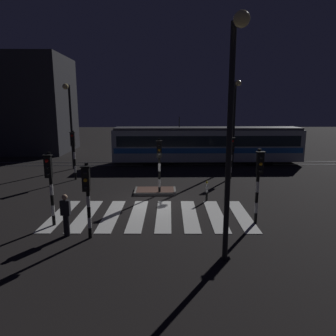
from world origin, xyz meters
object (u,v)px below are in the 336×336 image
Objects in this scene: street_lamp_trackside_left at (70,116)px; bollard_island_edge at (207,191)px; traffic_light_corner_near_left at (50,178)px; tram at (207,144)px; traffic_light_corner_near_right at (259,175)px; traffic_light_corner_far_right at (232,151)px; traffic_light_corner_far_left at (73,148)px; street_lamp_near_kerb at (232,117)px; pedestrian_waiting_at_kerb at (66,215)px; street_lamp_trackside_right at (235,114)px; traffic_light_median_centre at (159,158)px; traffic_light_kerb_mid_left at (87,190)px.

bollard_island_edge is at bearing -41.97° from street_lamp_trackside_left.
tram is at bearing 59.05° from traffic_light_corner_near_left.
traffic_light_corner_far_right is at bearing 84.92° from traffic_light_corner_near_right.
traffic_light_corner_far_left is 14.57m from street_lamp_near_kerb.
street_lamp_trackside_left reaches higher than bollard_island_edge.
traffic_light_corner_near_right reaches higher than pedestrian_waiting_at_kerb.
tram is at bearing 98.52° from traffic_light_corner_far_right.
tram is at bearing 63.30° from pedestrian_waiting_at_kerb.
traffic_light_corner_far_right is at bearing 0.41° from traffic_light_corner_far_left.
street_lamp_trackside_left is 3.95× the size of pedestrian_waiting_at_kerb.
street_lamp_trackside_right is at bearing 68.47° from bollard_island_edge.
traffic_light_median_centre is at bearing 133.46° from traffic_light_corner_near_right.
traffic_light_kerb_mid_left reaches higher than pedestrian_waiting_at_kerb.
traffic_light_corner_near_right is 0.20× the size of tram.
street_lamp_trackside_left is 11.80m from tram.
traffic_light_corner_far_left reaches higher than traffic_light_kerb_mid_left.
street_lamp_trackside_right is 16.58m from pedestrian_waiting_at_kerb.
traffic_light_corner_far_right is (7.70, 9.90, 0.02)m from traffic_light_kerb_mid_left.
traffic_light_corner_far_left is at bearing 140.61° from traffic_light_corner_near_right.
street_lamp_trackside_left is (-7.14, 7.56, 2.16)m from traffic_light_median_centre.
traffic_light_corner_near_right is 6.22m from traffic_light_median_centre.
traffic_light_median_centre reaches higher than traffic_light_corner_near_left.
traffic_light_corner_near_right is 8.10m from pedestrian_waiting_at_kerb.
tram is (8.68, 14.47, -0.37)m from traffic_light_corner_near_left.
street_lamp_trackside_left is 0.90× the size of street_lamp_near_kerb.
traffic_light_corner_near_right is at bearing 11.68° from traffic_light_kerb_mid_left.
traffic_light_median_centre is at bearing 57.05° from pedestrian_waiting_at_kerb.
pedestrian_waiting_at_kerb is (3.50, -13.18, -3.44)m from street_lamp_trackside_left.
traffic_light_corner_near_right is 12.26m from street_lamp_trackside_right.
bollard_island_edge is (-2.45, -5.14, -1.44)m from traffic_light_corner_far_right.
street_lamp_trackside_left is at bearing -168.48° from tram.
traffic_light_corner_far_right is at bearing 52.13° from traffic_light_kerb_mid_left.
pedestrian_waiting_at_kerb is at bearing -144.51° from bollard_island_edge.
street_lamp_trackside_left reaches higher than traffic_light_corner_near_left.
street_lamp_trackside_right is 4.08m from tram.
street_lamp_trackside_left is 6.08× the size of bollard_island_edge.
street_lamp_trackside_right is at bearing 57.11° from traffic_light_kerb_mid_left.
traffic_light_corner_far_right is at bearing 41.85° from traffic_light_corner_near_left.
traffic_light_median_centre is at bearing -112.80° from tram.
street_lamp_near_kerb is 6.79× the size of bollard_island_edge.
pedestrian_waiting_at_kerb is (-0.97, 0.33, -1.10)m from traffic_light_kerb_mid_left.
traffic_light_corner_near_right is 4.07m from bollard_island_edge.
pedestrian_waiting_at_kerb is 7.64m from bollard_island_edge.
traffic_light_corner_near_right is at bearing -39.39° from traffic_light_corner_far_left.
street_lamp_near_kerb reaches higher than traffic_light_corner_near_right.
traffic_light_corner_far_left is 1.07× the size of traffic_light_corner_near_left.
traffic_light_corner_near_left is 8.00m from street_lamp_near_kerb.
pedestrian_waiting_at_kerb is 1.54× the size of bollard_island_edge.
traffic_light_corner_near_right is 1.09× the size of traffic_light_corner_far_right.
traffic_light_corner_near_right is at bearing -46.54° from traffic_light_median_centre.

